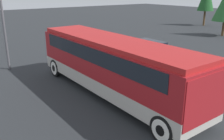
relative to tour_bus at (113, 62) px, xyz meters
The scene contains 4 objects.
ground_plane 1.77m from the tour_bus, behind, with size 120.00×120.00×0.00m, color #26282B.
tour_bus is the anchor object (origin of this frame).
parked_car_mid 7.46m from the tour_bus, 121.06° to the left, with size 4.66×1.98×1.42m.
lamp_post 8.49m from the tour_bus, 157.86° to the right, with size 0.44×0.44×5.35m.
Camera 1 is at (9.67, -7.15, 5.23)m, focal length 40.00 mm.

